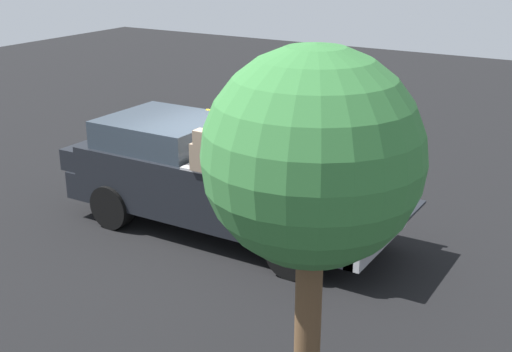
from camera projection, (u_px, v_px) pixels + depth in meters
name	position (u px, v px, depth m)	size (l,w,h in m)	color
ground_plane	(226.00, 230.00, 11.65)	(40.00, 40.00, 0.00)	black
pickup_truck	(208.00, 175.00, 11.50)	(6.05, 2.06, 2.23)	black
tree_background	(313.00, 160.00, 6.32)	(2.11, 2.11, 3.89)	brown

